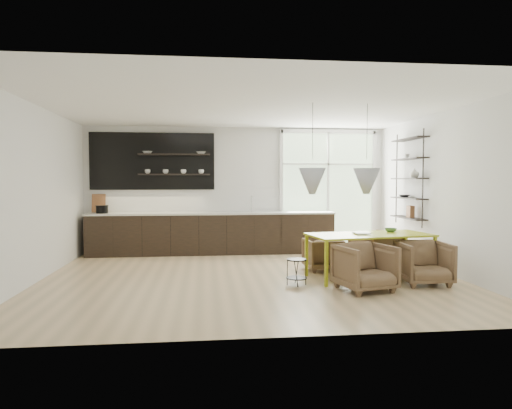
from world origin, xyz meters
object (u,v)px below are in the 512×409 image
wire_stool (297,268)px  dining_table (370,237)px  armchair_front_left (365,267)px  armchair_back_right (376,249)px  armchair_back_left (323,254)px  armchair_front_right (424,263)px

wire_stool → dining_table: bearing=17.1°
armchair_front_left → armchair_back_right: bearing=49.8°
dining_table → armchair_front_left: (-0.40, -0.88, -0.35)m
armchair_front_left → armchair_back_left: bearing=83.5°
wire_stool → armchair_back_right: bearing=35.1°
armchair_front_left → dining_table: bearing=51.3°
armchair_back_right → armchair_front_right: 1.43m
armchair_back_left → armchair_back_right: size_ratio=0.84×
armchair_back_left → wire_stool: armchair_back_left is taller
armchair_back_right → wire_stool: (-1.78, -1.25, -0.08)m
armchair_back_left → wire_stool: 1.37m
dining_table → armchair_back_right: bearing=53.8°
dining_table → armchair_front_right: dining_table is taller
armchair_back_right → armchair_front_left: same height
dining_table → armchair_front_right: 0.97m
armchair_back_right → armchair_back_left: bearing=-15.6°
armchair_back_left → wire_stool: size_ratio=1.56×
armchair_front_right → armchair_back_right: bearing=103.1°
armchair_front_right → wire_stool: (-2.04, 0.16, -0.08)m
armchair_back_right → dining_table: bearing=42.1°
armchair_front_left → wire_stool: 1.06m
armchair_back_left → armchair_front_right: 1.86m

